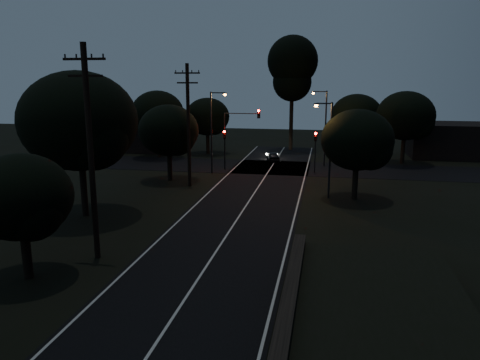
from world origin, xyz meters
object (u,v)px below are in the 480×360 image
(streetlight_b, at_px, (324,123))
(car, at_px, (273,156))
(tall_pine, at_px, (292,68))
(streetlight_a, at_px, (213,127))
(utility_pole_mid, at_px, (90,150))
(streetlight_c, at_px, (328,143))
(signal_right, at_px, (315,145))
(signal_left, at_px, (225,142))
(utility_pole_far, at_px, (188,124))
(signal_mast, at_px, (241,128))

(streetlight_b, bearing_deg, car, 161.85)
(tall_pine, xyz_separation_m, streetlight_a, (-6.31, -17.00, -5.92))
(utility_pole_mid, relative_size, streetlight_a, 1.38)
(streetlight_b, relative_size, streetlight_c, 1.07)
(signal_right, bearing_deg, streetlight_c, -82.98)
(utility_pole_mid, bearing_deg, streetlight_b, 68.70)
(signal_left, distance_m, streetlight_a, 2.77)
(utility_pole_mid, xyz_separation_m, streetlight_c, (11.83, 15.00, -1.39))
(streetlight_a, height_order, car, streetlight_a)
(streetlight_a, distance_m, car, 10.17)
(utility_pole_far, relative_size, signal_right, 2.56)
(streetlight_c, bearing_deg, signal_left, 136.24)
(tall_pine, bearing_deg, signal_left, -110.46)
(utility_pole_mid, xyz_separation_m, signal_left, (1.40, 24.99, -2.90))
(signal_mast, relative_size, streetlight_c, 0.83)
(streetlight_b, height_order, streetlight_c, streetlight_b)
(car, bearing_deg, signal_mast, 53.22)
(streetlight_a, relative_size, streetlight_b, 1.00)
(utility_pole_mid, distance_m, streetlight_c, 19.15)
(signal_mast, bearing_deg, utility_pole_far, -111.11)
(car, bearing_deg, signal_right, 117.48)
(utility_pole_far, height_order, streetlight_b, utility_pole_far)
(utility_pole_far, bearing_deg, tall_pine, 73.07)
(streetlight_c, bearing_deg, signal_right, 97.02)
(utility_pole_mid, relative_size, signal_mast, 1.76)
(tall_pine, bearing_deg, streetlight_c, -79.07)
(signal_left, distance_m, streetlight_c, 14.52)
(tall_pine, height_order, signal_mast, tall_pine)
(signal_right, relative_size, signal_mast, 0.66)
(streetlight_b, xyz_separation_m, streetlight_c, (0.52, -14.00, -0.29))
(streetlight_b, bearing_deg, signal_left, -157.95)
(utility_pole_far, bearing_deg, streetlight_a, 83.41)
(signal_mast, xyz_separation_m, streetlight_b, (8.22, 4.01, 0.30))
(signal_right, xyz_separation_m, streetlight_a, (-9.91, -1.99, 1.80))
(signal_right, height_order, car, signal_right)
(tall_pine, bearing_deg, streetlight_b, -68.62)
(signal_mast, relative_size, streetlight_a, 0.78)
(signal_left, xyz_separation_m, signal_right, (9.20, 0.00, 0.00))
(signal_right, xyz_separation_m, streetlight_b, (0.71, 4.01, 1.80))
(utility_pole_mid, xyz_separation_m, car, (5.74, 30.82, -5.19))
(streetlight_a, height_order, streetlight_b, same)
(streetlight_a, bearing_deg, signal_right, 11.34)
(tall_pine, relative_size, streetlight_b, 1.83)
(signal_mast, bearing_deg, utility_pole_mid, -97.04)
(streetlight_a, bearing_deg, signal_left, 70.41)
(utility_pole_mid, height_order, streetlight_a, utility_pole_mid)
(signal_mast, height_order, car, signal_mast)
(utility_pole_far, relative_size, streetlight_c, 1.40)
(tall_pine, bearing_deg, utility_pole_far, -106.93)
(utility_pole_far, height_order, signal_left, utility_pole_far)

